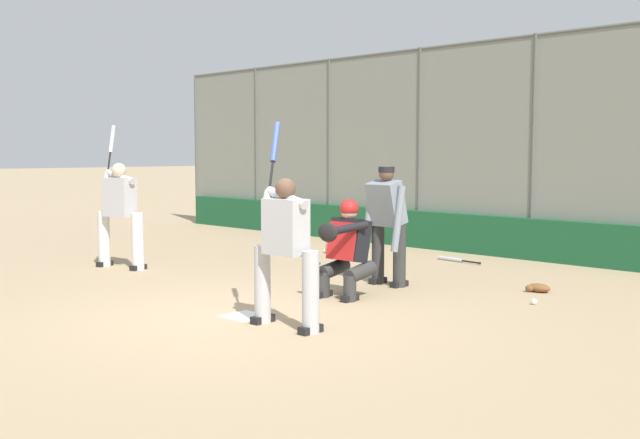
{
  "coord_description": "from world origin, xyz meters",
  "views": [
    {
      "loc": [
        -6.43,
        5.31,
        1.84
      ],
      "look_at": [
        -0.22,
        -1.0,
        1.05
      ],
      "focal_mm": 42.0,
      "sensor_mm": 36.0,
      "label": 1
    }
  ],
  "objects_px": {
    "batter_at_plate": "(285,247)",
    "batter_on_deck": "(120,211)",
    "catcher_behind_plate": "(345,247)",
    "umpire_home": "(387,222)",
    "baseball_loose": "(534,302)",
    "spare_bat_near_backstop": "(314,259)",
    "fielding_glove_on_dirt": "(538,288)",
    "spare_bat_by_padding": "(453,259)"
  },
  "relations": [
    {
      "from": "batter_at_plate",
      "to": "fielding_glove_on_dirt",
      "type": "height_order",
      "value": "batter_at_plate"
    },
    {
      "from": "umpire_home",
      "to": "baseball_loose",
      "type": "xyz_separation_m",
      "value": [
        -2.12,
        -0.24,
        -0.85
      ]
    },
    {
      "from": "catcher_behind_plate",
      "to": "baseball_loose",
      "type": "relative_size",
      "value": 16.93
    },
    {
      "from": "batter_on_deck",
      "to": "spare_bat_near_backstop",
      "type": "relative_size",
      "value": 3.07
    },
    {
      "from": "fielding_glove_on_dirt",
      "to": "baseball_loose",
      "type": "xyz_separation_m",
      "value": [
        -0.38,
        0.79,
        -0.02
      ]
    },
    {
      "from": "umpire_home",
      "to": "fielding_glove_on_dirt",
      "type": "xyz_separation_m",
      "value": [
        -1.75,
        -1.03,
        -0.84
      ]
    },
    {
      "from": "catcher_behind_plate",
      "to": "batter_on_deck",
      "type": "height_order",
      "value": "batter_on_deck"
    },
    {
      "from": "umpire_home",
      "to": "baseball_loose",
      "type": "distance_m",
      "value": 2.3
    },
    {
      "from": "spare_bat_near_backstop",
      "to": "baseball_loose",
      "type": "bearing_deg",
      "value": -153.7
    },
    {
      "from": "spare_bat_by_padding",
      "to": "fielding_glove_on_dirt",
      "type": "distance_m",
      "value": 2.87
    },
    {
      "from": "batter_on_deck",
      "to": "spare_bat_near_backstop",
      "type": "xyz_separation_m",
      "value": [
        -1.64,
        -2.73,
        -0.89
      ]
    },
    {
      "from": "spare_bat_near_backstop",
      "to": "fielding_glove_on_dirt",
      "type": "relative_size",
      "value": 2.38
    },
    {
      "from": "fielding_glove_on_dirt",
      "to": "baseball_loose",
      "type": "relative_size",
      "value": 4.24
    },
    {
      "from": "umpire_home",
      "to": "baseball_loose",
      "type": "relative_size",
      "value": 22.45
    },
    {
      "from": "spare_bat_near_backstop",
      "to": "batter_on_deck",
      "type": "bearing_deg",
      "value": 94.61
    },
    {
      "from": "catcher_behind_plate",
      "to": "umpire_home",
      "type": "xyz_separation_m",
      "value": [
        0.16,
        -1.02,
        0.24
      ]
    },
    {
      "from": "spare_bat_near_backstop",
      "to": "fielding_glove_on_dirt",
      "type": "bearing_deg",
      "value": -143.68
    },
    {
      "from": "batter_at_plate",
      "to": "spare_bat_by_padding",
      "type": "height_order",
      "value": "batter_at_plate"
    },
    {
      "from": "umpire_home",
      "to": "spare_bat_near_backstop",
      "type": "xyz_separation_m",
      "value": [
        2.41,
        -0.98,
        -0.86
      ]
    },
    {
      "from": "catcher_behind_plate",
      "to": "baseball_loose",
      "type": "distance_m",
      "value": 2.41
    },
    {
      "from": "batter_at_plate",
      "to": "baseball_loose",
      "type": "relative_size",
      "value": 29.6
    },
    {
      "from": "batter_on_deck",
      "to": "spare_bat_near_backstop",
      "type": "height_order",
      "value": "batter_on_deck"
    },
    {
      "from": "baseball_loose",
      "to": "catcher_behind_plate",
      "type": "bearing_deg",
      "value": 32.52
    },
    {
      "from": "batter_at_plate",
      "to": "fielding_glove_on_dirt",
      "type": "distance_m",
      "value": 3.91
    },
    {
      "from": "spare_bat_near_backstop",
      "to": "spare_bat_by_padding",
      "type": "distance_m",
      "value": 2.38
    },
    {
      "from": "umpire_home",
      "to": "spare_bat_near_backstop",
      "type": "height_order",
      "value": "umpire_home"
    },
    {
      "from": "umpire_home",
      "to": "batter_on_deck",
      "type": "height_order",
      "value": "batter_on_deck"
    },
    {
      "from": "spare_bat_near_backstop",
      "to": "umpire_home",
      "type": "bearing_deg",
      "value": -166.49
    },
    {
      "from": "fielding_glove_on_dirt",
      "to": "baseball_loose",
      "type": "bearing_deg",
      "value": 115.42
    },
    {
      "from": "umpire_home",
      "to": "fielding_glove_on_dirt",
      "type": "relative_size",
      "value": 5.29
    },
    {
      "from": "spare_bat_near_backstop",
      "to": "fielding_glove_on_dirt",
      "type": "height_order",
      "value": "fielding_glove_on_dirt"
    },
    {
      "from": "catcher_behind_plate",
      "to": "spare_bat_by_padding",
      "type": "bearing_deg",
      "value": -81.2
    },
    {
      "from": "umpire_home",
      "to": "spare_bat_near_backstop",
      "type": "relative_size",
      "value": 2.22
    },
    {
      "from": "spare_bat_near_backstop",
      "to": "spare_bat_by_padding",
      "type": "relative_size",
      "value": 0.83
    },
    {
      "from": "catcher_behind_plate",
      "to": "spare_bat_near_backstop",
      "type": "bearing_deg",
      "value": -41.86
    },
    {
      "from": "umpire_home",
      "to": "spare_bat_by_padding",
      "type": "xyz_separation_m",
      "value": [
        0.66,
        -2.59,
        -0.86
      ]
    },
    {
      "from": "baseball_loose",
      "to": "umpire_home",
      "type": "bearing_deg",
      "value": 6.35
    },
    {
      "from": "catcher_behind_plate",
      "to": "baseball_loose",
      "type": "bearing_deg",
      "value": -151.54
    },
    {
      "from": "catcher_behind_plate",
      "to": "umpire_home",
      "type": "relative_size",
      "value": 0.75
    },
    {
      "from": "batter_at_plate",
      "to": "batter_on_deck",
      "type": "distance_m",
      "value": 4.99
    },
    {
      "from": "catcher_behind_plate",
      "to": "batter_on_deck",
      "type": "xyz_separation_m",
      "value": [
        4.21,
        0.74,
        0.27
      ]
    },
    {
      "from": "catcher_behind_plate",
      "to": "batter_on_deck",
      "type": "relative_size",
      "value": 0.55
    }
  ]
}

